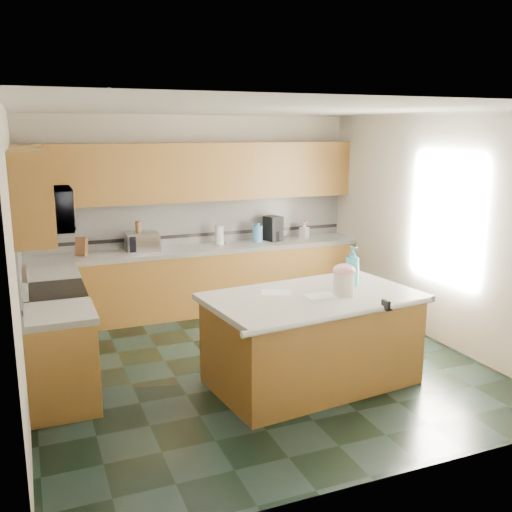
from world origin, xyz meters
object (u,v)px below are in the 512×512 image
coffee_maker (273,228)px  soap_bottle_island (352,266)px  island_top (313,298)px  treat_jar (344,284)px  toaster_oven (142,242)px  knife_block (81,247)px  island_base (312,342)px

coffee_maker → soap_bottle_island: bearing=-111.1°
island_top → treat_jar: treat_jar is taller
island_top → toaster_oven: size_ratio=4.78×
island_top → toaster_oven: (-1.13, 2.69, 0.15)m
knife_block → island_top: bearing=-30.9°
island_base → toaster_oven: size_ratio=4.55×
island_top → knife_block: (-1.91, 2.69, 0.15)m
treat_jar → toaster_oven: bearing=126.7°
soap_bottle_island → toaster_oven: bearing=110.0°
island_base → knife_block: knife_block is taller
island_base → knife_block: bearing=119.0°
treat_jar → soap_bottle_island: soap_bottle_island is taller
island_base → coffee_maker: 2.91m
island_base → coffee_maker: bearing=67.7°
island_base → coffee_maker: coffee_maker is taller
treat_jar → toaster_oven: toaster_oven is taller
island_base → coffee_maker: size_ratio=5.46×
island_base → toaster_oven: toaster_oven is taller
island_base → treat_jar: treat_jar is taller
island_top → coffee_maker: size_ratio=5.74×
coffee_maker → toaster_oven: bearing=165.4°
treat_jar → toaster_oven: (-1.41, 2.81, 0.02)m
knife_block → toaster_oven: size_ratio=0.56×
coffee_maker → knife_block: bearing=165.1°
soap_bottle_island → coffee_maker: size_ratio=1.16×
island_top → knife_block: 3.31m
island_top → coffee_maker: coffee_maker is taller
knife_block → soap_bottle_island: bearing=-22.5°
island_base → soap_bottle_island: (0.53, 0.14, 0.70)m
knife_block → toaster_oven: bearing=23.7°
island_base → island_top: size_ratio=0.95×
island_base → soap_bottle_island: 0.89m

